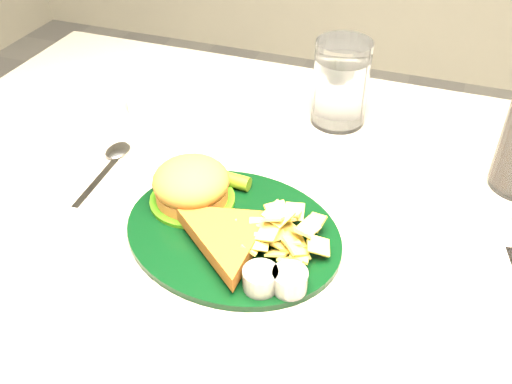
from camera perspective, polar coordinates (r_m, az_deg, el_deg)
table at (r=1.03m, az=2.49°, el=-17.81°), size 1.20×0.80×0.75m
dinner_plate at (r=0.68m, az=-2.40°, el=-2.36°), size 0.32×0.29×0.06m
water_glass at (r=0.90m, az=8.47°, el=10.72°), size 0.09×0.09×0.13m
spoon at (r=0.81m, az=-15.70°, el=1.04°), size 0.05×0.16×0.01m
ramekin at (r=0.96m, az=-11.39°, el=8.79°), size 0.05×0.05×0.03m
wrapped_straw at (r=0.83m, az=0.71°, el=3.63°), size 0.19×0.15×0.01m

